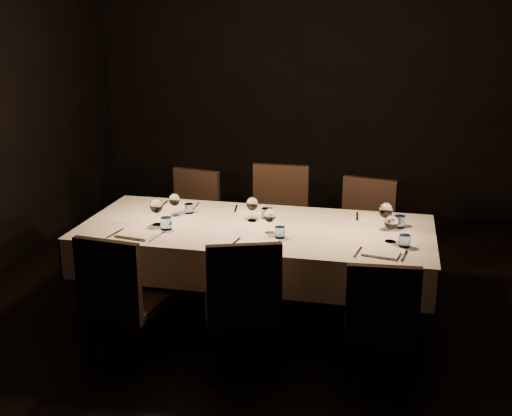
% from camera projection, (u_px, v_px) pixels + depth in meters
% --- Properties ---
extents(room, '(5.01, 6.01, 3.01)m').
position_uv_depth(room, '(256.00, 125.00, 4.41)').
color(room, black).
rests_on(room, ground).
extents(dining_table, '(2.52, 1.12, 0.76)m').
position_uv_depth(dining_table, '(256.00, 236.00, 4.64)').
color(dining_table, black).
rests_on(dining_table, ground).
extents(chair_near_left, '(0.49, 0.49, 0.92)m').
position_uv_depth(chair_near_left, '(119.00, 296.00, 4.08)').
color(chair_near_left, black).
rests_on(chair_near_left, ground).
extents(place_setting_near_left, '(0.38, 0.42, 0.20)m').
position_uv_depth(place_setting_near_left, '(153.00, 218.00, 4.54)').
color(place_setting_near_left, silver).
rests_on(place_setting_near_left, dining_table).
extents(chair_near_center, '(0.58, 0.58, 0.94)m').
position_uv_depth(chair_near_center, '(242.00, 302.00, 3.97)').
color(chair_near_center, black).
rests_on(chair_near_center, ground).
extents(place_setting_near_center, '(0.33, 0.40, 0.18)m').
position_uv_depth(place_setting_near_center, '(267.00, 228.00, 4.37)').
color(place_setting_near_center, silver).
rests_on(place_setting_near_center, dining_table).
extents(chair_near_right, '(0.45, 0.45, 0.88)m').
position_uv_depth(chair_near_right, '(380.00, 321.00, 3.80)').
color(chair_near_right, black).
rests_on(chair_near_right, ground).
extents(place_setting_near_right, '(0.35, 0.41, 0.19)m').
position_uv_depth(place_setting_near_right, '(391.00, 236.00, 4.20)').
color(place_setting_near_right, silver).
rests_on(place_setting_near_right, dining_table).
extents(chair_far_left, '(0.52, 0.52, 0.92)m').
position_uv_depth(chair_far_left, '(191.00, 217.00, 5.66)').
color(chair_far_left, black).
rests_on(chair_far_left, ground).
extents(place_setting_far_left, '(0.31, 0.40, 0.17)m').
position_uv_depth(place_setting_far_left, '(180.00, 203.00, 4.94)').
color(place_setting_far_left, silver).
rests_on(place_setting_far_left, dining_table).
extents(chair_far_center, '(0.49, 0.49, 1.00)m').
position_uv_depth(chair_far_center, '(278.00, 220.00, 5.47)').
color(chair_far_center, black).
rests_on(chair_far_center, ground).
extents(place_setting_far_center, '(0.34, 0.40, 0.18)m').
position_uv_depth(place_setting_far_center, '(256.00, 208.00, 4.81)').
color(place_setting_far_center, silver).
rests_on(place_setting_far_center, dining_table).
extents(chair_far_right, '(0.54, 0.54, 0.94)m').
position_uv_depth(chair_far_right, '(364.00, 231.00, 5.28)').
color(chair_far_right, black).
rests_on(chair_far_right, ground).
extents(place_setting_far_right, '(0.37, 0.42, 0.20)m').
position_uv_depth(place_setting_far_right, '(386.00, 215.00, 4.61)').
color(place_setting_far_right, silver).
rests_on(place_setting_far_right, dining_table).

